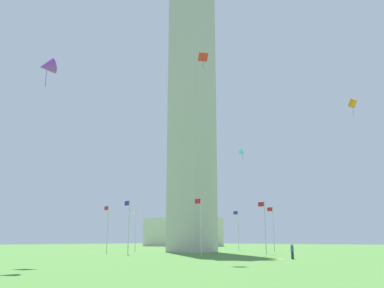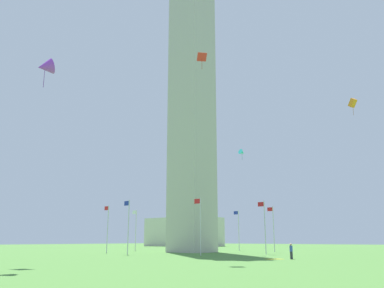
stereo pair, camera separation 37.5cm
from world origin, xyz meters
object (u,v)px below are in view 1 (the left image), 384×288
flagpole_ne (107,226)px  picnic_blanket_near_first_person (275,259)px  flagpole_e (128,224)px  flagpole_s (265,225)px  kite_orange_box (353,103)px  kite_cyan_delta (242,153)px  flagpole_nw (186,229)px  flagpole_sw (273,227)px  flagpole_w (238,228)px  kite_purple_delta (47,66)px  distant_building (183,232)px  flagpole_n (135,228)px  obelisk_monument (192,92)px  person_blue_shirt (292,251)px  kite_red_diamond (203,57)px  flagpole_se (201,223)px

flagpole_ne → picnic_blanket_near_first_person: (-31.83, 2.44, -4.16)m
flagpole_e → flagpole_s: same height
kite_orange_box → kite_cyan_delta: (14.01, 9.67, -7.41)m
flagpole_nw → picnic_blanket_near_first_person: (-31.83, 22.05, -4.16)m
flagpole_sw → picnic_blanket_near_first_person: flagpole_sw is taller
flagpole_w → kite_purple_delta: bearing=105.0°
flagpole_ne → kite_orange_box: (-35.05, -18.14, 18.25)m
flagpole_e → flagpole_sw: bearing=-112.5°
kite_orange_box → distant_building: bearing=-29.2°
flagpole_sw → flagpole_s: bearing=112.5°
flagpole_n → flagpole_sw: (-23.68, -9.81, 0.00)m
obelisk_monument → flagpole_s: obelisk_monument is taller
obelisk_monument → flagpole_w: 27.59m
flagpole_nw → flagpole_w: bearing=-157.5°
flagpole_w → kite_purple_delta: kite_purple_delta is taller
obelisk_monument → flagpole_w: bearing=-89.7°
person_blue_shirt → kite_orange_box: bearing=-41.0°
kite_red_diamond → picnic_blanket_near_first_person: (-4.64, -6.40, -22.58)m
distant_building → kite_purple_delta: bearing=124.4°
flagpole_sw → distant_building: size_ratio=0.33×
kite_purple_delta → kite_red_diamond: bearing=-103.9°
flagpole_sw → kite_purple_delta: (-3.41, 45.31, 12.69)m
flagpole_e → flagpole_nw: same height
flagpole_sw → distant_building: bearing=-34.8°
flagpole_e → kite_purple_delta: (-13.22, 21.64, 12.69)m
flagpole_n → kite_orange_box: (-39.11, -8.33, 18.25)m
flagpole_sw → kite_orange_box: size_ratio=2.77×
flagpole_e → flagpole_w: 27.74m
flagpole_se → distant_building: 77.10m
flagpole_w → kite_cyan_delta: (-11.23, 15.21, 10.84)m
flagpole_se → flagpole_sw: size_ratio=1.00×
person_blue_shirt → distant_building: size_ratio=0.07×
flagpole_n → flagpole_ne: 10.62m
flagpole_e → flagpole_s: 19.62m
obelisk_monument → flagpole_sw: bearing=-134.8°
flagpole_nw → kite_cyan_delta: bearing=152.1°
kite_purple_delta → kite_cyan_delta: bearing=-86.7°
flagpole_n → kite_red_diamond: bearing=149.2°
kite_purple_delta → distant_building: (56.10, -81.97, -12.46)m
obelisk_monument → picnic_blanket_near_first_person: size_ratio=31.13×
flagpole_w → distant_building: (42.89, -32.60, 0.23)m
flagpole_e → kite_orange_box: (-25.24, -22.20, 18.25)m
kite_purple_delta → kite_orange_box: size_ratio=1.02×
obelisk_monument → flagpole_w: obelisk_monument is taller
flagpole_s → picnic_blanket_near_first_person: flagpole_s is taller
flagpole_n → flagpole_w: size_ratio=1.00×
flagpole_se → kite_cyan_delta: kite_cyan_delta is taller
flagpole_se → flagpole_sw: bearing=-90.0°
flagpole_sw → flagpole_nw: size_ratio=1.00×
flagpole_ne → flagpole_n: bearing=-67.5°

